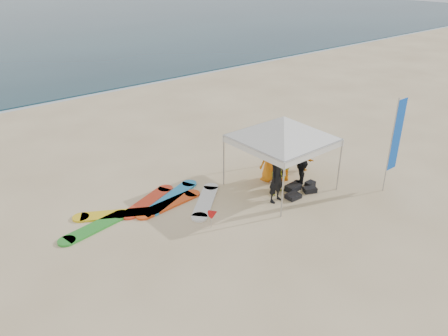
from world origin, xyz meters
TOP-DOWN VIEW (x-y plane):
  - ground at (0.00, 0.00)m, footprint 120.00×120.00m
  - shoreline_foam at (0.00, 18.20)m, footprint 160.00×1.20m
  - person_black_a at (1.97, 1.32)m, footprint 0.72×0.51m
  - person_yellow at (2.50, 1.65)m, footprint 0.82×0.66m
  - person_orange_a at (3.33, 2.23)m, footprint 1.10×0.68m
  - person_black_b at (3.50, 1.56)m, footprint 1.22×1.04m
  - person_orange_b at (2.93, 2.64)m, footprint 0.99×0.75m
  - person_seated at (4.59, 2.36)m, footprint 0.51×0.82m
  - canopy_tent at (2.83, 1.96)m, footprint 4.18×4.18m
  - feather_flag at (5.79, -0.66)m, footprint 0.59×0.04m
  - marker_pennant at (-0.71, 1.44)m, footprint 0.28×0.28m
  - gear_pile at (3.08, 1.22)m, footprint 1.58×0.92m
  - surfboard_spread at (-1.61, 3.66)m, footprint 5.66×2.89m

SIDE VIEW (x-z plane):
  - ground at x=0.00m, z-range 0.00..0.00m
  - shoreline_foam at x=0.00m, z-range 0.00..0.01m
  - surfboard_spread at x=-1.61m, z-range 0.00..0.07m
  - gear_pile at x=3.08m, z-range -0.01..0.21m
  - person_seated at x=4.59m, z-range 0.00..0.84m
  - marker_pennant at x=-0.71m, z-range 0.18..0.81m
  - person_yellow at x=2.50m, z-range 0.00..1.61m
  - person_orange_a at x=3.33m, z-range 0.00..1.64m
  - person_orange_b at x=2.93m, z-range 0.00..1.82m
  - person_black_a at x=1.97m, z-range 0.00..1.85m
  - person_black_b at x=3.50m, z-range 0.00..1.96m
  - feather_flag at x=5.79m, z-range 0.31..3.81m
  - canopy_tent at x=2.83m, z-range 1.17..4.32m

